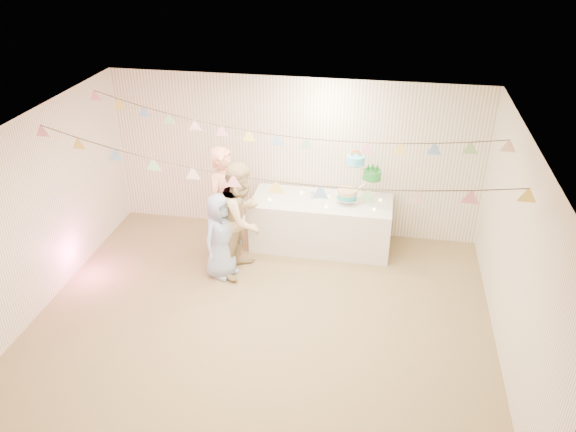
% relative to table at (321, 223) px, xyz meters
% --- Properties ---
extents(floor, '(6.00, 6.00, 0.00)m').
position_rel_table_xyz_m(floor, '(-0.52, -2.00, -0.41)').
color(floor, olive).
rests_on(floor, ground).
extents(ceiling, '(6.00, 6.00, 0.00)m').
position_rel_table_xyz_m(ceiling, '(-0.52, -2.00, 2.19)').
color(ceiling, white).
rests_on(ceiling, ground).
extents(back_wall, '(6.00, 6.00, 0.00)m').
position_rel_table_xyz_m(back_wall, '(-0.52, 0.50, 0.89)').
color(back_wall, white).
rests_on(back_wall, ground).
extents(front_wall, '(6.00, 6.00, 0.00)m').
position_rel_table_xyz_m(front_wall, '(-0.52, -4.50, 0.89)').
color(front_wall, white).
rests_on(front_wall, ground).
extents(left_wall, '(5.00, 5.00, 0.00)m').
position_rel_table_xyz_m(left_wall, '(-3.52, -2.00, 0.89)').
color(left_wall, white).
rests_on(left_wall, ground).
extents(right_wall, '(5.00, 5.00, 0.00)m').
position_rel_table_xyz_m(right_wall, '(2.48, -2.00, 0.89)').
color(right_wall, white).
rests_on(right_wall, ground).
extents(table, '(2.18, 0.87, 0.82)m').
position_rel_table_xyz_m(table, '(0.00, 0.00, 0.00)').
color(table, silver).
rests_on(table, floor).
extents(cake_stand, '(0.71, 0.42, 0.80)m').
position_rel_table_xyz_m(cake_stand, '(0.55, 0.05, 0.74)').
color(cake_stand, silver).
rests_on(cake_stand, table).
extents(cake_bottom, '(0.31, 0.31, 0.15)m').
position_rel_table_xyz_m(cake_bottom, '(0.40, -0.01, 0.43)').
color(cake_bottom, teal).
rests_on(cake_bottom, cake_stand).
extents(cake_middle, '(0.27, 0.27, 0.22)m').
position_rel_table_xyz_m(cake_middle, '(0.73, 0.14, 0.70)').
color(cake_middle, '#1C822F').
rests_on(cake_middle, cake_stand).
extents(cake_top_tier, '(0.25, 0.25, 0.19)m').
position_rel_table_xyz_m(cake_top_tier, '(0.49, 0.02, 0.97)').
color(cake_top_tier, '#4FD8FB').
rests_on(cake_top_tier, cake_stand).
extents(platter, '(0.37, 0.37, 0.02)m').
position_rel_table_xyz_m(platter, '(-0.48, -0.05, 0.35)').
color(platter, white).
rests_on(platter, table).
extents(posy, '(0.13, 0.13, 0.15)m').
position_rel_table_xyz_m(posy, '(-0.14, 0.05, 0.42)').
color(posy, white).
rests_on(posy, table).
extents(person_adult_a, '(0.70, 0.79, 1.82)m').
position_rel_table_xyz_m(person_adult_a, '(-1.38, -0.56, 0.50)').
color(person_adult_a, '#F29A7E').
rests_on(person_adult_a, floor).
extents(person_adult_b, '(0.84, 0.98, 1.75)m').
position_rel_table_xyz_m(person_adult_b, '(-1.05, -0.90, 0.47)').
color(person_adult_b, tan).
rests_on(person_adult_b, floor).
extents(person_child, '(0.67, 0.77, 1.33)m').
position_rel_table_xyz_m(person_child, '(-1.32, -1.07, 0.25)').
color(person_child, '#92A6CE').
rests_on(person_child, floor).
extents(bunting_back, '(5.60, 1.10, 0.40)m').
position_rel_table_xyz_m(bunting_back, '(-0.52, -0.90, 1.94)').
color(bunting_back, pink).
rests_on(bunting_back, ceiling).
extents(bunting_front, '(5.60, 0.90, 0.36)m').
position_rel_table_xyz_m(bunting_front, '(-0.52, -2.20, 1.91)').
color(bunting_front, '#72A5E5').
rests_on(bunting_front, ceiling).
extents(tealight_0, '(0.04, 0.04, 0.03)m').
position_rel_table_xyz_m(tealight_0, '(-0.80, -0.15, 0.42)').
color(tealight_0, '#FFD88C').
rests_on(tealight_0, table).
extents(tealight_1, '(0.04, 0.04, 0.03)m').
position_rel_table_xyz_m(tealight_1, '(-0.35, 0.18, 0.42)').
color(tealight_1, '#FFD88C').
rests_on(tealight_1, table).
extents(tealight_2, '(0.04, 0.04, 0.03)m').
position_rel_table_xyz_m(tealight_2, '(0.10, -0.22, 0.42)').
color(tealight_2, '#FFD88C').
rests_on(tealight_2, table).
extents(tealight_3, '(0.04, 0.04, 0.03)m').
position_rel_table_xyz_m(tealight_3, '(0.35, 0.22, 0.42)').
color(tealight_3, '#FFD88C').
rests_on(tealight_3, table).
extents(tealight_4, '(0.04, 0.04, 0.03)m').
position_rel_table_xyz_m(tealight_4, '(0.82, -0.18, 0.42)').
color(tealight_4, '#FFD88C').
rests_on(tealight_4, table).
extents(tealight_5, '(0.04, 0.04, 0.03)m').
position_rel_table_xyz_m(tealight_5, '(0.90, 0.15, 0.42)').
color(tealight_5, '#FFD88C').
rests_on(tealight_5, table).
extents(tealight_6, '(0.04, 0.04, 0.03)m').
position_rel_table_xyz_m(tealight_6, '(0.09, 0.11, 0.42)').
color(tealight_6, '#FFD88C').
rests_on(tealight_6, table).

